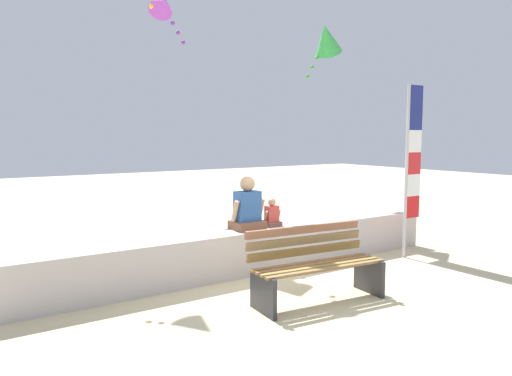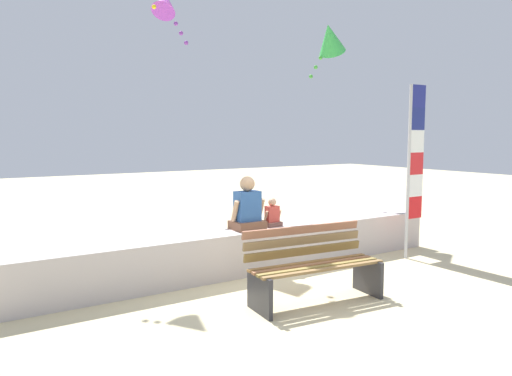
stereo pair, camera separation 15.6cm
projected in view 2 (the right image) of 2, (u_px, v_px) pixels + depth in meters
The scene contains 8 objects.
ground_plane at pixel (288, 288), 6.38m from camera, with size 40.00×40.00×0.00m, color beige.
seawall_ledge at pixel (250, 251), 7.13m from camera, with size 6.80×0.49×0.62m, color #BCB2AF.
park_bench at pixel (313, 267), 5.87m from camera, with size 1.70×0.76×0.88m.
person_adult at pixel (247, 209), 7.10m from camera, with size 0.50×0.37×0.77m.
person_child at pixel (272, 215), 7.35m from camera, with size 0.28×0.20×0.43m.
flag_banner at pixel (414, 160), 7.84m from camera, with size 0.36×0.05×2.78m.
kite_purple at pixel (166, 5), 9.19m from camera, with size 0.75×0.74×1.05m.
kite_green at pixel (330, 39), 9.77m from camera, with size 0.93×0.85×1.15m.
Camera 2 is at (-3.69, -5.01, 1.99)m, focal length 34.46 mm.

